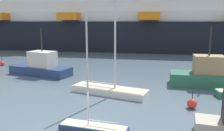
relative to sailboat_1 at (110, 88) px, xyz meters
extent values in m
plane|color=slate|center=(-0.23, -7.67, -0.56)|extent=(600.00, 600.00, 0.00)
cube|color=white|center=(-0.01, 0.00, -0.26)|extent=(7.37, 3.43, 0.60)
cube|color=beige|center=(-0.01, 0.00, 0.06)|extent=(7.06, 3.22, 0.04)
cylinder|color=silver|center=(0.54, -0.12, 5.91)|extent=(0.17, 0.17, 11.75)
cylinder|color=silver|center=(-1.02, 0.23, 0.39)|extent=(3.16, 0.85, 0.14)
cube|color=navy|center=(0.76, -7.51, -0.39)|extent=(4.36, 1.38, 0.35)
cube|color=beige|center=(0.76, -7.51, -0.19)|extent=(4.18, 1.29, 0.04)
cylinder|color=silver|center=(0.41, -7.48, 3.22)|extent=(0.10, 0.10, 6.86)
cylinder|color=silver|center=(1.38, -7.56, 0.14)|extent=(1.93, 0.24, 0.08)
cube|color=#2D6B51|center=(9.70, 4.75, 0.12)|extent=(8.35, 2.78, 1.36)
cube|color=#A3845B|center=(9.29, 4.74, 1.73)|extent=(2.94, 2.09, 1.85)
cylinder|color=#262626|center=(9.29, 4.74, 4.12)|extent=(0.17, 0.17, 2.92)
cube|color=navy|center=(-10.25, 5.73, -0.02)|extent=(8.38, 4.22, 1.07)
cube|color=silver|center=(-9.86, 5.65, 1.47)|extent=(3.48, 2.59, 1.92)
cylinder|color=#262626|center=(-9.86, 5.65, 3.83)|extent=(0.16, 0.16, 2.81)
sphere|color=red|center=(7.07, -2.17, -0.18)|extent=(0.77, 0.77, 0.77)
cylinder|color=black|center=(7.07, -2.17, 0.51)|extent=(0.06, 0.06, 0.61)
sphere|color=red|center=(-19.03, 9.97, -0.21)|extent=(0.70, 0.70, 0.70)
cylinder|color=black|center=(-19.03, 9.97, 0.44)|extent=(0.06, 0.06, 0.61)
cube|color=black|center=(1.26, 36.16, 2.72)|extent=(119.65, 21.27, 6.55)
cube|color=white|center=(1.26, 36.16, 7.06)|extent=(110.05, 18.91, 2.14)
cube|color=white|center=(1.26, 36.16, 9.21)|extent=(103.45, 17.77, 2.14)
cube|color=orange|center=(-15.07, 26.86, 7.06)|extent=(4.41, 3.50, 1.50)
cube|color=orange|center=(1.59, 27.50, 7.06)|extent=(4.41, 3.50, 1.50)
camera|label=1|loc=(4.80, -20.38, 6.14)|focal=37.61mm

